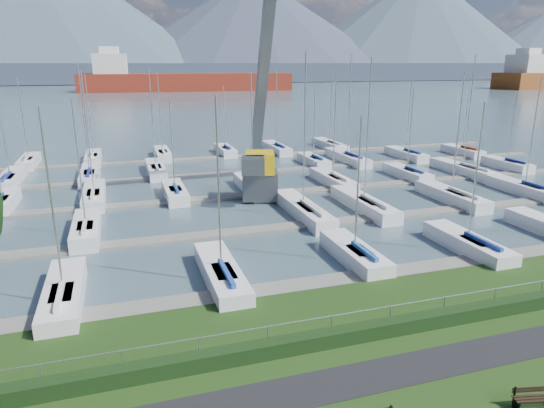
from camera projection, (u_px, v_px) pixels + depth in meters
name	position (u px, v px, depth m)	size (l,w,h in m)	color
path	(384.00, 374.00, 19.57)	(160.00, 2.00, 0.04)	black
water	(132.00, 87.00, 260.31)	(800.00, 540.00, 0.20)	#465C67
hedge	(355.00, 333.00, 21.86)	(80.00, 0.70, 0.70)	black
fence	(352.00, 312.00, 21.98)	(0.04, 0.04, 80.00)	gray
foothill	(128.00, 72.00, 322.56)	(900.00, 80.00, 12.00)	#3B4556
mountains	(130.00, 17.00, 381.58)	(1190.00, 360.00, 115.00)	#475767
docks	(228.00, 197.00, 46.17)	(90.00, 41.60, 0.25)	slate
bench_right	(537.00, 398.00, 17.55)	(1.85, 0.81, 0.85)	black
crane	(261.00, 138.00, 45.30)	(5.30, 13.46, 22.35)	#515258
cargo_ship_mid	(178.00, 82.00, 222.13)	(96.12, 24.00, 21.50)	maroon
sailboat_fleet	(222.00, 133.00, 48.03)	(74.17, 49.80, 13.74)	silver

